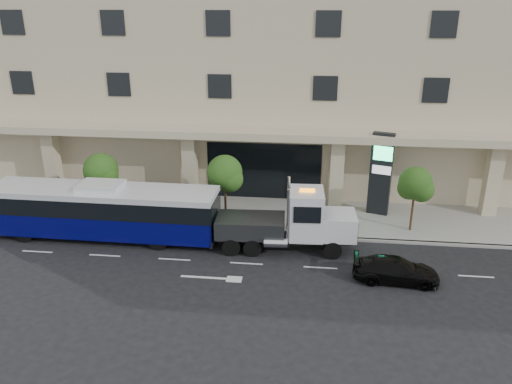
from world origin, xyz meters
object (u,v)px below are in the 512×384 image
tow_truck (292,223)px  black_sedan (396,270)px  signage_pylon (381,173)px  city_bus (103,210)px

tow_truck → black_sedan: tow_truck is taller
tow_truck → signage_pylon: bearing=42.8°
tow_truck → signage_pylon: (5.42, 5.52, 1.27)m
city_bus → black_sedan: 16.94m
city_bus → signage_pylon: bearing=17.9°
city_bus → black_sedan: size_ratio=3.17×
city_bus → black_sedan: city_bus is taller
tow_truck → signage_pylon: 7.84m
black_sedan → signage_pylon: 8.70m
tow_truck → signage_pylon: size_ratio=1.63×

